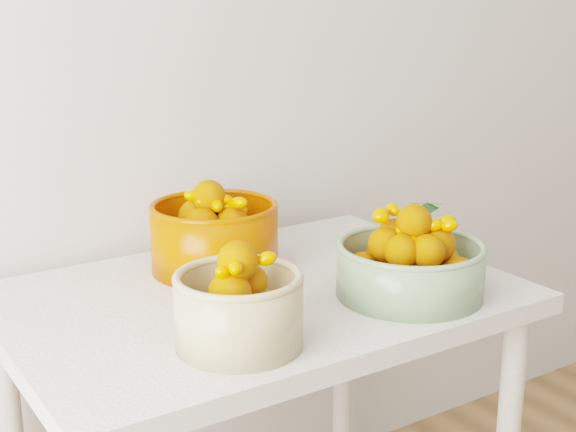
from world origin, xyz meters
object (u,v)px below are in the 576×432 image
bowl_orange (215,234)px  table (258,334)px  bowl_cream (239,306)px  bowl_green (410,264)px

bowl_orange → table: bearing=-85.8°
bowl_cream → bowl_green: same height
bowl_orange → bowl_cream: bearing=-112.2°
bowl_cream → bowl_orange: bowl_orange is taller
bowl_cream → bowl_green: bearing=3.4°
bowl_cream → bowl_orange: bearing=67.8°
bowl_green → bowl_orange: bowl_orange is taller
bowl_green → bowl_orange: bearing=126.1°
table → bowl_cream: (-0.16, -0.21, 0.17)m
table → bowl_green: 0.34m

